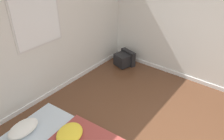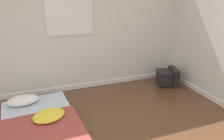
% 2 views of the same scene
% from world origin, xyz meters
% --- Properties ---
extents(wall_back, '(7.56, 0.08, 2.60)m').
position_xyz_m(wall_back, '(0.00, 2.55, 1.29)').
color(wall_back, silver).
rests_on(wall_back, ground_plane).
extents(mattress_bed, '(1.20, 1.85, 0.30)m').
position_xyz_m(mattress_bed, '(-0.56, 1.24, 0.11)').
color(mattress_bed, silver).
rests_on(mattress_bed, ground_plane).
extents(crt_tv, '(0.50, 0.50, 0.38)m').
position_xyz_m(crt_tv, '(2.20, 2.01, 0.18)').
color(crt_tv, black).
rests_on(crt_tv, ground_plane).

